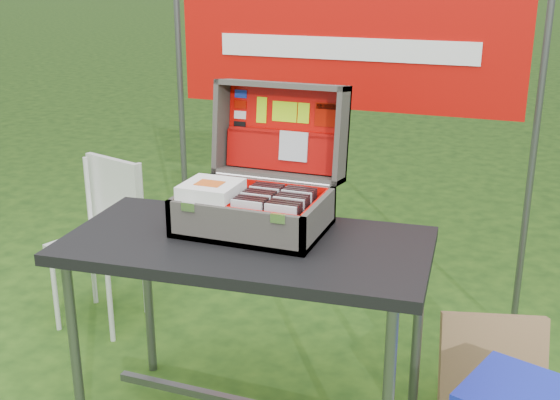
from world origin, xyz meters
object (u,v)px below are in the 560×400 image
at_px(chair, 98,247).
at_px(cardboard_box, 492,369).
at_px(suitcase, 259,160).
at_px(table, 248,341).

distance_m(chair, cardboard_box, 1.85).
height_order(chair, cardboard_box, chair).
distance_m(suitcase, chair, 1.23).
bearing_deg(suitcase, chair, 158.68).
bearing_deg(suitcase, table, -84.72).
distance_m(table, chair, 1.15).
bearing_deg(suitcase, cardboard_box, 16.96).
bearing_deg(cardboard_box, table, -167.68).
xyz_separation_m(suitcase, cardboard_box, (0.84, 0.26, -0.80)).
height_order(table, suitcase, suitcase).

